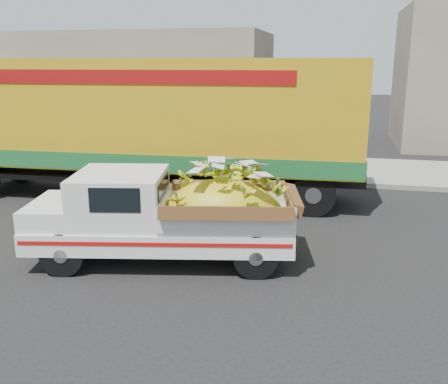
# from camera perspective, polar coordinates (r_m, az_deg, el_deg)

# --- Properties ---
(ground) EXTENTS (100.00, 100.00, 0.00)m
(ground) POSITION_cam_1_polar(r_m,az_deg,el_deg) (10.92, -11.89, -5.58)
(ground) COLOR black
(ground) RESTS_ON ground
(curb) EXTENTS (60.00, 0.25, 0.15)m
(curb) POSITION_cam_1_polar(r_m,az_deg,el_deg) (16.36, -3.13, 1.84)
(curb) COLOR gray
(curb) RESTS_ON ground
(sidewalk) EXTENTS (60.00, 4.00, 0.14)m
(sidewalk) POSITION_cam_1_polar(r_m,az_deg,el_deg) (18.34, -1.33, 3.27)
(sidewalk) COLOR gray
(sidewalk) RESTS_ON ground
(building_left) EXTENTS (18.00, 6.00, 5.00)m
(building_left) POSITION_cam_1_polar(r_m,az_deg,el_deg) (26.44, -15.48, 11.62)
(building_left) COLOR gray
(building_left) RESTS_ON ground
(pickup_truck) EXTENTS (5.17, 2.70, 1.73)m
(pickup_truck) POSITION_cam_1_polar(r_m,az_deg,el_deg) (9.48, -4.86, -2.54)
(pickup_truck) COLOR black
(pickup_truck) RESTS_ON ground
(semi_trailer) EXTENTS (12.03, 3.00, 3.80)m
(semi_trailer) POSITION_cam_1_polar(r_m,az_deg,el_deg) (13.97, -9.18, 7.97)
(semi_trailer) COLOR black
(semi_trailer) RESTS_ON ground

